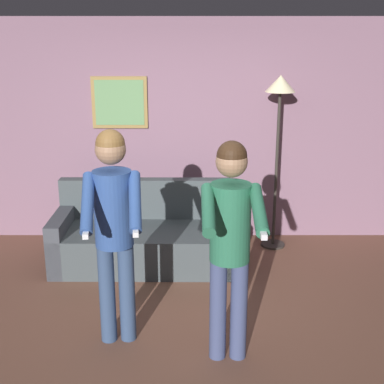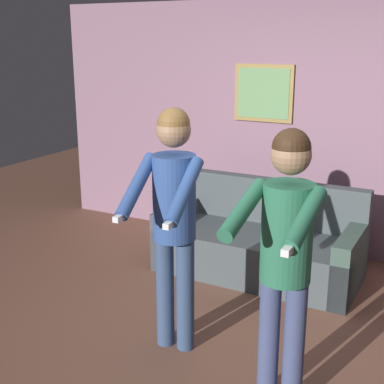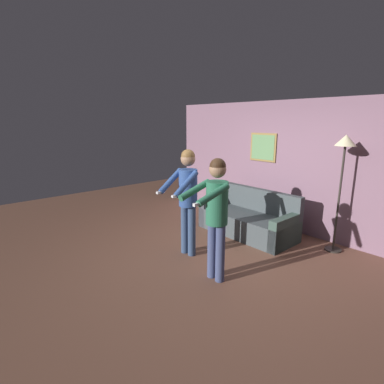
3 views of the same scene
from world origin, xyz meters
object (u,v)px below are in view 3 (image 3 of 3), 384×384
Objects in this scene: couch at (248,220)px; person_standing_left at (187,192)px; torchiere_lamp at (344,155)px; person_standing_right at (216,208)px.

couch is 1.72m from person_standing_left.
person_standing_right is (-0.68, -2.25, -0.60)m from torchiere_lamp.
person_standing_right reaches higher than couch.
couch is 2.09m from person_standing_right.
person_standing_left is 0.92m from person_standing_right.
person_standing_right is (0.81, -1.77, 0.78)m from couch.
couch is 2.09m from torchiere_lamp.
torchiere_lamp is at bearing 18.02° from couch.
person_standing_left is (-0.08, -1.52, 0.80)m from couch.
person_standing_right is at bearing -15.66° from person_standing_left.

